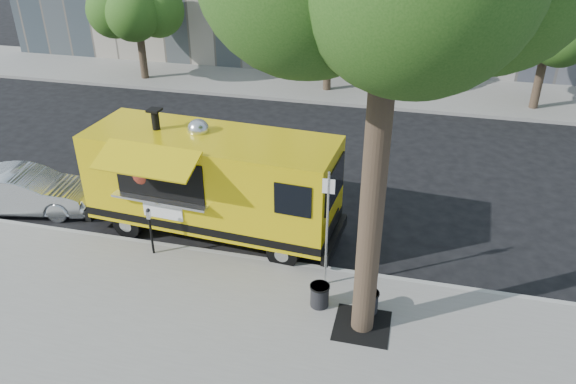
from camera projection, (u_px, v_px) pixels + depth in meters
The scene contains 14 objects.
ground at pixel (279, 245), 15.16m from camera, with size 120.00×120.00×0.00m, color black.
sidewalk at pixel (230, 347), 11.72m from camera, with size 60.00×6.00×0.15m, color gray.
curb at pixel (269, 262), 14.33m from camera, with size 60.00×0.14×0.16m, color #999993.
far_sidewalk at pixel (350, 87), 26.60m from camera, with size 60.00×5.00×0.15m, color gray.
tree_well at pixel (362, 326), 12.16m from camera, with size 1.20×1.20×0.02m, color black.
far_tree_a at pixel (136, 1), 25.87m from camera, with size 3.42×3.42×5.36m.
far_tree_b at pixel (329, 7), 24.31m from camera, with size 3.60×3.60×5.50m.
far_tree_c at pixel (552, 22), 22.23m from camera, with size 3.24×3.24×5.21m.
sign_post at pixel (327, 224), 12.62m from camera, with size 0.28×0.06×3.00m.
parking_meter at pixel (150, 226), 14.16m from camera, with size 0.11×0.11×1.33m.
food_truck at pixel (211, 181), 14.92m from camera, with size 7.09×3.46×3.43m.
sedan at pixel (26, 191), 16.44m from camera, with size 1.37×3.94×1.30m, color #B2B6B9.
trash_bin_left at pixel (320, 295), 12.62m from camera, with size 0.46×0.46×0.55m.
trash_bin_right at pixel (369, 301), 12.45m from camera, with size 0.44×0.44×0.53m.
Camera 1 is at (3.24, -12.16, 8.58)m, focal length 35.00 mm.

